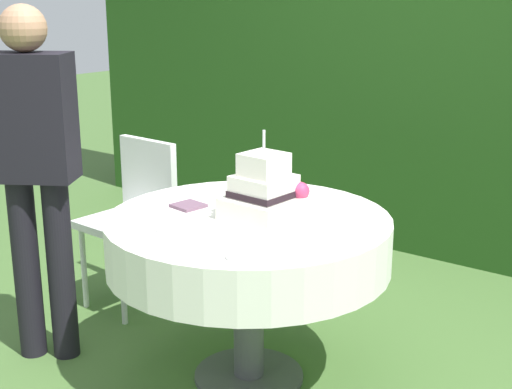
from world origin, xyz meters
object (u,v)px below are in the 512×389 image
Objects in this scene: cake_table at (248,243)px; serving_plate_near at (299,191)px; serving_plate_left at (339,232)px; standing_person at (34,162)px; garden_chair at (135,207)px; serving_plate_far at (242,256)px; serving_plate_right at (168,229)px; wedding_cake at (265,194)px; napkin_stack at (188,206)px.

serving_plate_near is (-0.04, 0.44, 0.12)m from cake_table.
standing_person is (-1.29, -0.43, 0.18)m from serving_plate_left.
serving_plate_left is 1.43m from garden_chair.
serving_plate_far is 0.42m from serving_plate_right.
serving_plate_left is at bearing 18.50° from standing_person.
serving_plate_left is (0.41, 0.04, 0.12)m from cake_table.
garden_chair reaches higher than cake_table.
cake_table is at bearing 124.75° from serving_plate_far.
serving_plate_left is at bearing 5.97° from cake_table.
wedding_cake reaches higher than garden_chair.
serving_plate_right is (-0.21, -0.35, -0.10)m from wedding_cake.
wedding_cake is at bearing 58.50° from serving_plate_right.
napkin_stack reaches higher than serving_plate_right.
wedding_cake is at bearing 23.51° from standing_person.
garden_chair is at bearing 151.50° from serving_plate_far.
serving_plate_left is at bearing -10.07° from garden_chair.
cake_table is 0.74× the size of standing_person.
wedding_cake is 0.47m from serving_plate_far.
napkin_stack is at bearing 148.67° from serving_plate_far.
serving_plate_left is 0.13× the size of garden_chair.
cake_table is at bearing -84.77° from serving_plate_near.
serving_plate_near is at bearing 44.54° from standing_person.
cake_table is at bearing -174.03° from serving_plate_left.
serving_plate_left is at bearing 7.28° from napkin_stack.
garden_chair is 0.79m from standing_person.
serving_plate_near and serving_plate_far have the same top height.
standing_person is (0.10, -0.68, 0.39)m from garden_chair.
serving_plate_left is at bearing 71.94° from serving_plate_far.
serving_plate_near is at bearing 8.90° from garden_chair.
standing_person reaches higher than serving_plate_right.
wedding_cake reaches higher than serving_plate_far.
serving_plate_far is 0.45m from serving_plate_left.
serving_plate_far is 1.44m from garden_chair.
serving_plate_near is at bearing 95.23° from cake_table.
cake_table is 0.43m from serving_plate_left.
serving_plate_far is at bearing -31.33° from napkin_stack.
serving_plate_near is 0.98m from garden_chair.
standing_person is at bearing -149.81° from napkin_stack.
serving_plate_right is 0.06× the size of standing_person.
serving_plate_near is at bearing 104.47° from wedding_cake.
serving_plate_left is at bearing -41.21° from serving_plate_near.
standing_person is (-0.59, -0.34, 0.18)m from napkin_stack.
serving_plate_right is at bearing -121.50° from wedding_cake.
serving_plate_far and serving_plate_right have the same top height.
serving_plate_right is (-0.42, 0.06, 0.00)m from serving_plate_far.
garden_chair is at bearing 169.93° from serving_plate_left.
napkin_stack is at bearing -168.99° from wedding_cake.
wedding_cake is 0.42m from serving_plate_right.
napkin_stack is 0.70m from standing_person.
wedding_cake reaches higher than cake_table.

